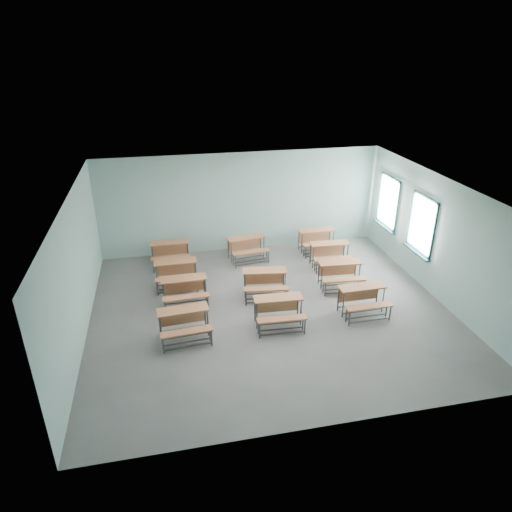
{
  "coord_description": "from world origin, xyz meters",
  "views": [
    {
      "loc": [
        -2.44,
        -9.71,
        6.28
      ],
      "look_at": [
        -0.12,
        1.2,
        1.0
      ],
      "focal_mm": 32.0,
      "sensor_mm": 36.0,
      "label": 1
    }
  ],
  "objects_px": {
    "desk_unit_r0c1": "(279,308)",
    "desk_unit_r1c2": "(340,271)",
    "desk_unit_r1c1": "(265,280)",
    "desk_unit_r2c0": "(176,270)",
    "desk_unit_r3c2": "(317,238)",
    "desk_unit_r1c0": "(185,288)",
    "desk_unit_r3c1": "(247,245)",
    "desk_unit_r2c2": "(330,251)",
    "desk_unit_r0c2": "(363,296)",
    "desk_unit_r3c0": "(170,250)",
    "desk_unit_r0c0": "(184,320)"
  },
  "relations": [
    {
      "from": "desk_unit_r1c1",
      "to": "desk_unit_r2c0",
      "type": "distance_m",
      "value": 2.53
    },
    {
      "from": "desk_unit_r0c0",
      "to": "desk_unit_r1c2",
      "type": "height_order",
      "value": "same"
    },
    {
      "from": "desk_unit_r1c0",
      "to": "desk_unit_r1c1",
      "type": "xyz_separation_m",
      "value": [
        2.13,
        -0.01,
        0.0
      ]
    },
    {
      "from": "desk_unit_r1c0",
      "to": "desk_unit_r3c1",
      "type": "xyz_separation_m",
      "value": [
        2.11,
        2.32,
        0.0
      ]
    },
    {
      "from": "desk_unit_r1c1",
      "to": "desk_unit_r3c1",
      "type": "height_order",
      "value": "same"
    },
    {
      "from": "desk_unit_r1c0",
      "to": "desk_unit_r1c1",
      "type": "bearing_deg",
      "value": -1.69
    },
    {
      "from": "desk_unit_r3c1",
      "to": "desk_unit_r3c2",
      "type": "relative_size",
      "value": 1.07
    },
    {
      "from": "desk_unit_r3c1",
      "to": "desk_unit_r3c2",
      "type": "distance_m",
      "value": 2.35
    },
    {
      "from": "desk_unit_r0c1",
      "to": "desk_unit_r3c0",
      "type": "bearing_deg",
      "value": 124.76
    },
    {
      "from": "desk_unit_r0c2",
      "to": "desk_unit_r1c1",
      "type": "bearing_deg",
      "value": 147.11
    },
    {
      "from": "desk_unit_r0c2",
      "to": "desk_unit_r3c0",
      "type": "xyz_separation_m",
      "value": [
        -4.6,
        3.81,
        0.0
      ]
    },
    {
      "from": "desk_unit_r0c0",
      "to": "desk_unit_r3c2",
      "type": "height_order",
      "value": "same"
    },
    {
      "from": "desk_unit_r1c1",
      "to": "desk_unit_r3c2",
      "type": "distance_m",
      "value": 3.38
    },
    {
      "from": "desk_unit_r0c1",
      "to": "desk_unit_r2c2",
      "type": "xyz_separation_m",
      "value": [
        2.34,
        2.81,
        0.0
      ]
    },
    {
      "from": "desk_unit_r1c0",
      "to": "desk_unit_r1c2",
      "type": "height_order",
      "value": "same"
    },
    {
      "from": "desk_unit_r1c0",
      "to": "desk_unit_r1c2",
      "type": "xyz_separation_m",
      "value": [
        4.29,
        0.05,
        0.0
      ]
    },
    {
      "from": "desk_unit_r1c2",
      "to": "desk_unit_r1c1",
      "type": "bearing_deg",
      "value": -174.15
    },
    {
      "from": "desk_unit_r2c2",
      "to": "desk_unit_r0c1",
      "type": "bearing_deg",
      "value": -126.71
    },
    {
      "from": "desk_unit_r1c0",
      "to": "desk_unit_r3c2",
      "type": "height_order",
      "value": "same"
    },
    {
      "from": "desk_unit_r0c2",
      "to": "desk_unit_r2c2",
      "type": "height_order",
      "value": "same"
    },
    {
      "from": "desk_unit_r0c1",
      "to": "desk_unit_r1c0",
      "type": "bearing_deg",
      "value": 148.6
    },
    {
      "from": "desk_unit_r1c2",
      "to": "desk_unit_r0c0",
      "type": "bearing_deg",
      "value": -156.04
    },
    {
      "from": "desk_unit_r1c0",
      "to": "desk_unit_r3c0",
      "type": "relative_size",
      "value": 1.01
    },
    {
      "from": "desk_unit_r2c0",
      "to": "desk_unit_r3c2",
      "type": "bearing_deg",
      "value": 17.55
    },
    {
      "from": "desk_unit_r0c0",
      "to": "desk_unit_r3c0",
      "type": "xyz_separation_m",
      "value": [
        -0.15,
        3.96,
        0.0
      ]
    },
    {
      "from": "desk_unit_r0c1",
      "to": "desk_unit_r2c2",
      "type": "bearing_deg",
      "value": 53.26
    },
    {
      "from": "desk_unit_r2c0",
      "to": "desk_unit_r3c1",
      "type": "relative_size",
      "value": 0.93
    },
    {
      "from": "desk_unit_r3c1",
      "to": "desk_unit_r3c0",
      "type": "bearing_deg",
      "value": 169.45
    },
    {
      "from": "desk_unit_r3c1",
      "to": "desk_unit_r2c0",
      "type": "bearing_deg",
      "value": -158.64
    },
    {
      "from": "desk_unit_r1c2",
      "to": "desk_unit_r3c2",
      "type": "relative_size",
      "value": 1.03
    },
    {
      "from": "desk_unit_r2c0",
      "to": "desk_unit_r3c2",
      "type": "distance_m",
      "value": 4.82
    },
    {
      "from": "desk_unit_r1c2",
      "to": "desk_unit_r3c2",
      "type": "distance_m",
      "value": 2.41
    },
    {
      "from": "desk_unit_r0c0",
      "to": "desk_unit_r2c0",
      "type": "bearing_deg",
      "value": 86.48
    },
    {
      "from": "desk_unit_r0c0",
      "to": "desk_unit_r3c0",
      "type": "height_order",
      "value": "same"
    },
    {
      "from": "desk_unit_r0c2",
      "to": "desk_unit_r1c0",
      "type": "relative_size",
      "value": 1.0
    },
    {
      "from": "desk_unit_r2c0",
      "to": "desk_unit_r2c2",
      "type": "distance_m",
      "value": 4.65
    },
    {
      "from": "desk_unit_r2c0",
      "to": "desk_unit_r3c0",
      "type": "bearing_deg",
      "value": 95.06
    },
    {
      "from": "desk_unit_r3c0",
      "to": "desk_unit_r0c2",
      "type": "bearing_deg",
      "value": -40.25
    },
    {
      "from": "desk_unit_r0c1",
      "to": "desk_unit_r1c2",
      "type": "distance_m",
      "value": 2.63
    },
    {
      "from": "desk_unit_r1c0",
      "to": "desk_unit_r3c0",
      "type": "xyz_separation_m",
      "value": [
        -0.27,
        2.43,
        0.0
      ]
    },
    {
      "from": "desk_unit_r0c2",
      "to": "desk_unit_r0c1",
      "type": "bearing_deg",
      "value": -178.72
    },
    {
      "from": "desk_unit_r1c0",
      "to": "desk_unit_r3c1",
      "type": "height_order",
      "value": "same"
    },
    {
      "from": "desk_unit_r1c0",
      "to": "desk_unit_r1c2",
      "type": "relative_size",
      "value": 0.97
    },
    {
      "from": "desk_unit_r0c2",
      "to": "desk_unit_r1c0",
      "type": "bearing_deg",
      "value": 161.34
    },
    {
      "from": "desk_unit_r1c2",
      "to": "desk_unit_r2c0",
      "type": "relative_size",
      "value": 1.04
    },
    {
      "from": "desk_unit_r0c1",
      "to": "desk_unit_r2c0",
      "type": "xyz_separation_m",
      "value": [
        -2.3,
        2.52,
        0.0
      ]
    },
    {
      "from": "desk_unit_r1c1",
      "to": "desk_unit_r3c0",
      "type": "xyz_separation_m",
      "value": [
        -2.4,
        2.44,
        0.0
      ]
    },
    {
      "from": "desk_unit_r0c1",
      "to": "desk_unit_r1c1",
      "type": "height_order",
      "value": "same"
    },
    {
      "from": "desk_unit_r1c1",
      "to": "desk_unit_r3c0",
      "type": "height_order",
      "value": "same"
    },
    {
      "from": "desk_unit_r0c0",
      "to": "desk_unit_r1c0",
      "type": "relative_size",
      "value": 1.03
    }
  ]
}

